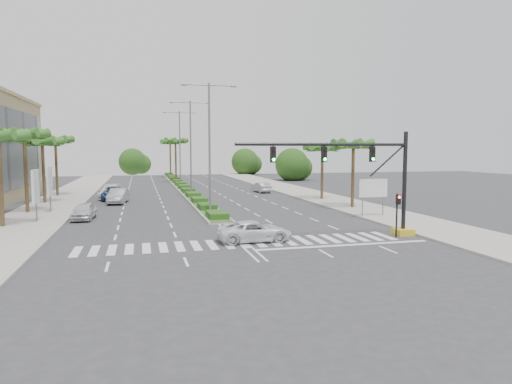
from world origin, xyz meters
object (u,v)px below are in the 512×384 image
(car_parked_c, at_px, (113,193))
(car_right, at_px, (261,187))
(car_parked_a, at_px, (84,211))
(car_parked_b, at_px, (118,196))
(car_crossing, at_px, (255,231))
(car_parked_d, at_px, (110,192))

(car_parked_c, height_order, car_right, car_parked_c)
(car_right, bearing_deg, car_parked_a, 36.65)
(car_parked_a, bearing_deg, car_parked_b, 83.22)
(car_parked_b, xyz_separation_m, car_crossing, (9.57, -24.07, -0.14))
(car_parked_c, distance_m, car_right, 20.03)
(car_parked_c, xyz_separation_m, car_right, (19.44, 4.80, -0.08))
(car_parked_c, height_order, car_parked_d, car_parked_d)
(car_parked_a, height_order, car_parked_c, car_parked_c)
(car_parked_d, distance_m, car_right, 20.14)
(car_parked_b, xyz_separation_m, car_right, (18.73, 8.59, -0.11))
(car_parked_c, relative_size, car_parked_d, 1.00)
(car_right, bearing_deg, car_parked_d, 1.76)
(car_parked_a, relative_size, car_crossing, 0.87)
(car_parked_c, distance_m, car_parked_d, 1.77)
(car_parked_c, relative_size, car_crossing, 1.17)
(car_parked_b, xyz_separation_m, car_parked_d, (-1.17, 5.49, 0.01))
(car_parked_a, xyz_separation_m, car_parked_c, (1.58, 15.31, 0.07))
(car_parked_a, distance_m, car_parked_c, 15.39)
(car_parked_d, relative_size, car_right, 1.32)
(car_crossing, bearing_deg, car_parked_b, 20.19)
(car_parked_b, bearing_deg, car_parked_d, 109.39)
(car_parked_a, bearing_deg, car_parked_d, 90.68)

